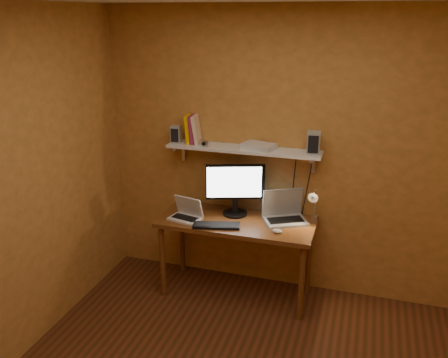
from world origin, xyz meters
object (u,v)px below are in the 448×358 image
(speaker_right, at_px, (313,143))
(shelf_camera, at_px, (205,143))
(speaker_left, at_px, (176,134))
(laptop, at_px, (284,212))
(mouse, at_px, (277,231))
(wall_shelf, at_px, (243,149))
(keyboard, at_px, (216,225))
(netbook, at_px, (187,213))
(monitor, at_px, (235,187))
(router, at_px, (259,146))
(desk_lamp, at_px, (314,202))
(desk, at_px, (237,229))

(speaker_right, xyz_separation_m, shelf_camera, (-0.96, -0.05, -0.07))
(speaker_left, relative_size, speaker_right, 0.82)
(laptop, height_order, mouse, laptop)
(wall_shelf, distance_m, keyboard, 0.72)
(laptop, height_order, netbook, laptop)
(monitor, xyz_separation_m, router, (0.19, 0.08, 0.38))
(keyboard, xyz_separation_m, desk_lamp, (0.79, 0.31, 0.20))
(keyboard, bearing_deg, router, 40.57)
(monitor, height_order, shelf_camera, shelf_camera)
(laptop, xyz_separation_m, speaker_left, (-1.04, 0.04, 0.63))
(desk, bearing_deg, speaker_right, 16.19)
(speaker_left, distance_m, router, 0.78)
(desk_lamp, xyz_separation_m, shelf_camera, (-1.00, 0.00, 0.44))
(speaker_right, distance_m, shelf_camera, 0.96)
(keyboard, height_order, desk_lamp, desk_lamp)
(wall_shelf, xyz_separation_m, speaker_left, (-0.64, -0.02, 0.10))
(netbook, height_order, desk_lamp, desk_lamp)
(desk, xyz_separation_m, keyboard, (-0.13, -0.19, 0.10))
(desk, distance_m, monitor, 0.38)
(laptop, relative_size, speaker_right, 2.30)
(speaker_left, xyz_separation_m, speaker_right, (1.26, 0.00, 0.02))
(speaker_left, bearing_deg, wall_shelf, -3.53)
(keyboard, relative_size, mouse, 4.58)
(mouse, height_order, speaker_right, speaker_right)
(netbook, distance_m, shelf_camera, 0.65)
(router, bearing_deg, speaker_left, -178.12)
(keyboard, bearing_deg, desk_lamp, 7.16)
(monitor, bearing_deg, netbook, -168.82)
(monitor, xyz_separation_m, netbook, (-0.39, -0.23, -0.22))
(speaker_left, relative_size, shelf_camera, 1.60)
(laptop, distance_m, keyboard, 0.63)
(wall_shelf, bearing_deg, shelf_camera, -169.33)
(monitor, relative_size, netbook, 1.67)
(laptop, height_order, router, router)
(monitor, bearing_deg, router, 3.22)
(speaker_left, distance_m, shelf_camera, 0.31)
(mouse, bearing_deg, wall_shelf, 145.76)
(mouse, distance_m, speaker_left, 1.29)
(monitor, bearing_deg, mouse, -50.12)
(wall_shelf, relative_size, desk_lamp, 3.73)
(netbook, distance_m, speaker_left, 0.73)
(keyboard, distance_m, shelf_camera, 0.75)
(speaker_left, xyz_separation_m, router, (0.78, 0.03, -0.06))
(keyboard, relative_size, speaker_right, 2.09)
(wall_shelf, height_order, speaker_right, speaker_right)
(netbook, distance_m, router, 0.89)
(keyboard, bearing_deg, monitor, 61.28)
(wall_shelf, distance_m, router, 0.15)
(speaker_right, bearing_deg, keyboard, -159.54)
(netbook, bearing_deg, wall_shelf, 46.32)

